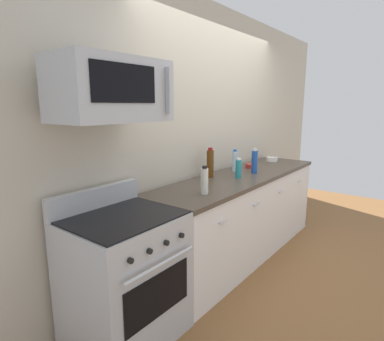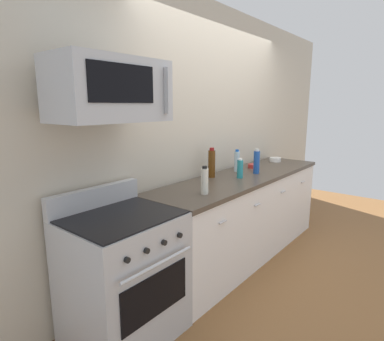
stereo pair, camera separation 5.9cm
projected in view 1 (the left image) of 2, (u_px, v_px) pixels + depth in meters
name	position (u px, v px, depth m)	size (l,w,h in m)	color
ground_plane	(240.00, 253.00, 3.64)	(6.80, 6.80, 0.00)	brown
back_wall	(212.00, 133.00, 3.62)	(5.67, 0.10, 2.70)	beige
counter_unit	(241.00, 215.00, 3.55)	(2.58, 0.66, 0.92)	white
range_oven	(125.00, 277.00, 2.26)	(0.76, 0.69, 1.07)	#B7BABF
microwave	(112.00, 90.00, 2.03)	(0.74, 0.44, 0.40)	#B7BABF
bottle_soda_blue	(254.00, 162.00, 3.51)	(0.07, 0.07, 0.27)	#1E4CA5
bottle_vinegar_white	(205.00, 181.00, 2.69)	(0.06, 0.06, 0.24)	silver
bottle_dish_soap	(238.00, 168.00, 3.29)	(0.06, 0.06, 0.20)	teal
bottle_wine_amber	(210.00, 163.00, 3.31)	(0.07, 0.07, 0.31)	#59330F
bottle_water_clear	(235.00, 161.00, 3.62)	(0.06, 0.06, 0.25)	silver
bowl_red_small	(251.00, 166.00, 3.84)	(0.13, 0.13, 0.05)	#B72D28
bowl_white_ceramic	(272.00, 159.00, 4.28)	(0.15, 0.15, 0.05)	white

